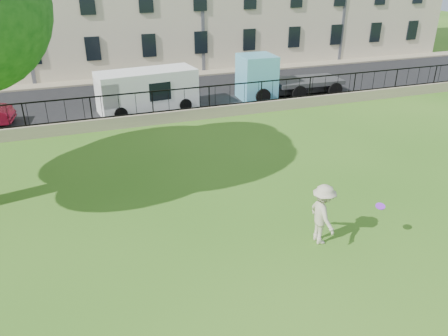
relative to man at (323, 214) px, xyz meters
name	(u,v)px	position (x,y,z in m)	size (l,w,h in m)	color
ground	(241,258)	(-2.50, 0.05, -0.93)	(120.00, 120.00, 0.00)	#306718
retaining_wall	(154,118)	(-2.50, 12.05, -0.63)	(50.00, 0.40, 0.60)	gray
iron_railing	(153,102)	(-2.50, 12.05, 0.23)	(50.00, 0.05, 1.13)	black
street	(138,100)	(-2.50, 16.75, -0.92)	(60.00, 9.00, 0.01)	black
sidewalk	(126,79)	(-2.50, 21.95, -0.87)	(60.00, 1.40, 0.12)	gray
man	(323,214)	(0.00, 0.00, 0.00)	(1.20, 0.69, 1.85)	#BEB59A
frisbee	(380,206)	(1.50, -0.58, 0.29)	(0.27, 0.27, 0.03)	#922AEE
white_van	(147,91)	(-2.31, 14.45, 0.19)	(5.34, 2.08, 2.24)	white
blue_truck	(289,75)	(6.43, 14.45, 0.39)	(6.27, 2.23, 2.63)	#61BFE5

